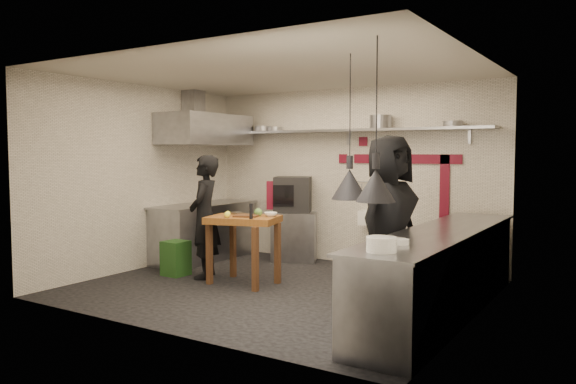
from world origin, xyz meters
The scene contains 47 objects.
floor centered at (0.00, 0.00, 0.00)m, with size 5.00×5.00×0.00m, color black.
ceiling centered at (0.00, 0.00, 2.80)m, with size 5.00×5.00×0.00m, color beige.
wall_back centered at (0.00, 2.10, 1.40)m, with size 5.00×0.04×2.80m, color silver.
wall_front centered at (0.00, -2.10, 1.40)m, with size 5.00×0.04×2.80m, color silver.
wall_left centered at (-2.50, 0.00, 1.40)m, with size 0.04×4.20×2.80m, color silver.
wall_right centered at (2.50, 0.00, 1.40)m, with size 0.04×4.20×2.80m, color silver.
red_band_horiz centered at (0.95, 2.08, 1.68)m, with size 1.70×0.02×0.14m, color maroon.
red_band_vert centered at (1.55, 2.08, 1.20)m, with size 0.14×0.02×1.10m, color maroon.
red_tile_a centered at (0.25, 2.08, 1.95)m, with size 0.14×0.02×0.14m, color maroon.
red_tile_b centered at (-0.10, 2.08, 1.68)m, with size 0.14×0.02×0.14m, color maroon.
back_shelf centered at (0.00, 1.92, 2.12)m, with size 4.60×0.34×0.04m, color gray.
shelf_bracket_left centered at (-1.90, 2.07, 2.02)m, with size 0.04×0.06×0.24m, color gray.
shelf_bracket_mid centered at (0.00, 2.07, 2.02)m, with size 0.04×0.06×0.24m, color gray.
shelf_bracket_right centered at (1.90, 2.07, 2.02)m, with size 0.04×0.06×0.24m, color gray.
pan_far_left centered at (-1.55, 1.92, 2.19)m, with size 0.28×0.28×0.09m, color gray.
pan_mid_left centered at (-1.30, 1.92, 2.18)m, with size 0.25×0.25×0.07m, color gray.
stock_pot centered at (0.61, 1.92, 2.24)m, with size 0.33×0.33×0.20m, color gray.
pan_right centered at (1.70, 1.92, 2.18)m, with size 0.28×0.28×0.08m, color gray.
oven_stand centered at (-0.85, 1.81, 0.40)m, with size 0.71×0.65×0.80m, color gray.
combi_oven centered at (-0.86, 1.77, 1.09)m, with size 0.58×0.54×0.58m, color black.
oven_door centered at (-0.88, 1.49, 1.09)m, with size 0.52×0.03×0.46m, color maroon.
oven_glass centered at (-0.85, 1.47, 1.09)m, with size 0.33×0.01×0.34m, color black.
hand_sink centered at (0.55, 1.92, 0.78)m, with size 0.46×0.34×0.22m, color white.
sink_tap centered at (0.55, 1.92, 0.96)m, with size 0.03×0.03×0.14m, color gray.
sink_drain centered at (0.55, 1.88, 0.34)m, with size 0.06×0.06×0.66m, color gray.
utensil_rail centered at (0.55, 2.06, 1.32)m, with size 0.02×0.02×0.90m, color gray.
counter_right centered at (2.15, 0.00, 0.45)m, with size 0.70×3.80×0.90m, color gray.
counter_right_top centered at (2.15, 0.00, 0.92)m, with size 0.76×3.90×0.03m, color gray.
plate_stack centered at (2.12, -1.62, 1.00)m, with size 0.25×0.25×0.13m, color white.
small_bowl_right centered at (2.10, -1.15, 0.96)m, with size 0.18×0.18×0.05m, color white.
counter_left centered at (-2.15, 1.05, 0.45)m, with size 0.70×1.90×0.90m, color gray.
counter_left_top centered at (-2.15, 1.05, 0.92)m, with size 0.76×2.00×0.03m, color gray.
extractor_hood centered at (-2.10, 1.05, 2.15)m, with size 0.78×1.60×0.50m, color gray.
hood_duct centered at (-2.35, 1.05, 2.55)m, with size 0.28×0.28×0.50m, color gray.
green_bin centered at (-1.69, -0.10, 0.25)m, with size 0.32×0.32×0.50m, color #21501C.
prep_table centered at (-0.55, -0.01, 0.46)m, with size 0.92×0.64×0.92m, color brown, non-canonical shape.
cutting_board centered at (-0.48, -0.03, 0.93)m, with size 0.31×0.22×0.03m, color #54321C.
pepper_mill centered at (-0.27, -0.21, 1.02)m, with size 0.05×0.05×0.20m, color black.
lemon_a centered at (-0.70, -0.15, 0.96)m, with size 0.07×0.07×0.07m, color #F6FA36.
lemon_b centered at (-0.64, -0.23, 0.96)m, with size 0.08×0.08×0.08m, color #F6FA36.
veg_ball centered at (-0.39, 0.12, 0.97)m, with size 0.11×0.11×0.11m, color #528339.
steel_tray centered at (-0.77, 0.15, 0.94)m, with size 0.18×0.12×0.03m, color gray.
bowl centered at (-0.22, 0.18, 0.95)m, with size 0.18×0.18×0.06m, color white.
heat_lamp_near centered at (1.37, -0.71, 2.04)m, with size 0.38×0.38×1.52m, color black, non-canonical shape.
heat_lamp_far centered at (1.96, -1.39, 2.07)m, with size 0.35×0.35×1.47m, color black, non-canonical shape.
chef_left centered at (-1.24, 0.01, 0.87)m, with size 0.63×0.42×1.74m, color black.
chef_right centered at (1.50, 0.07, 0.99)m, with size 0.96×0.63×1.97m, color black.
Camera 1 is at (3.96, -6.03, 1.77)m, focal length 35.00 mm.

